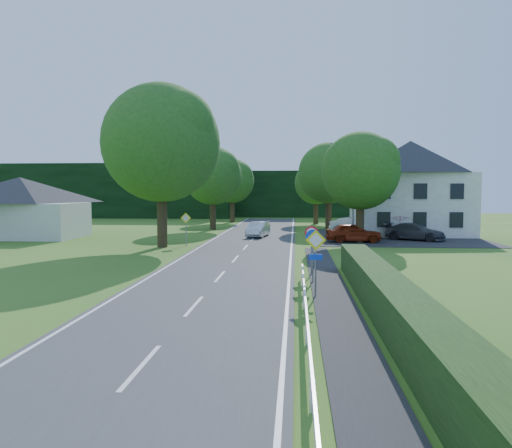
# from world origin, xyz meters

# --- Properties ---
(ground) EXTENTS (160.00, 160.00, 0.00)m
(ground) POSITION_xyz_m (0.00, 0.00, 0.00)
(ground) COLOR #305D1A
(ground) RESTS_ON ground
(road) EXTENTS (7.00, 80.00, 0.04)m
(road) POSITION_xyz_m (0.00, 20.00, 0.02)
(road) COLOR #3C3C3F
(road) RESTS_ON ground
(footpath) EXTENTS (1.50, 44.00, 0.04)m
(footpath) POSITION_xyz_m (4.95, 2.00, 0.02)
(footpath) COLOR #252427
(footpath) RESTS_ON ground
(parking_pad) EXTENTS (14.00, 16.00, 0.04)m
(parking_pad) POSITION_xyz_m (12.00, 33.00, 0.02)
(parking_pad) COLOR #252427
(parking_pad) RESTS_ON ground
(line_edge_left) EXTENTS (0.12, 80.00, 0.01)m
(line_edge_left) POSITION_xyz_m (-3.25, 20.00, 0.04)
(line_edge_left) COLOR white
(line_edge_left) RESTS_ON road
(line_edge_right) EXTENTS (0.12, 80.00, 0.01)m
(line_edge_right) POSITION_xyz_m (3.25, 20.00, 0.04)
(line_edge_right) COLOR white
(line_edge_right) RESTS_ON road
(line_centre) EXTENTS (0.12, 80.00, 0.01)m
(line_centre) POSITION_xyz_m (0.00, 20.00, 0.04)
(line_centre) COLOR white
(line_centre) RESTS_ON road
(guardrail) EXTENTS (0.12, 26.00, 0.69)m
(guardrail) POSITION_xyz_m (3.85, -1.00, 0.34)
(guardrail) COLOR white
(guardrail) RESTS_ON ground
(hedge_right) EXTENTS (1.20, 30.00, 1.30)m
(hedge_right) POSITION_xyz_m (6.50, 0.00, 0.65)
(hedge_right) COLOR black
(hedge_right) RESTS_ON ground
(tree_main) EXTENTS (9.40, 9.40, 11.64)m
(tree_main) POSITION_xyz_m (-6.00, 24.00, 5.82)
(tree_main) COLOR #225519
(tree_main) RESTS_ON ground
(tree_left_far) EXTENTS (7.00, 7.00, 8.58)m
(tree_left_far) POSITION_xyz_m (-5.00, 40.00, 4.29)
(tree_left_far) COLOR #225519
(tree_left_far) RESTS_ON ground
(tree_right_far) EXTENTS (7.40, 7.40, 9.09)m
(tree_right_far) POSITION_xyz_m (7.00, 42.00, 4.54)
(tree_right_far) COLOR #225519
(tree_right_far) RESTS_ON ground
(tree_left_back) EXTENTS (6.60, 6.60, 8.07)m
(tree_left_back) POSITION_xyz_m (-4.50, 52.00, 4.04)
(tree_left_back) COLOR #225519
(tree_left_back) RESTS_ON ground
(tree_right_back) EXTENTS (6.20, 6.20, 7.56)m
(tree_right_back) POSITION_xyz_m (6.00, 50.00, 3.78)
(tree_right_back) COLOR #225519
(tree_right_back) RESTS_ON ground
(tree_right_mid) EXTENTS (7.00, 7.00, 8.58)m
(tree_right_mid) POSITION_xyz_m (8.50, 28.00, 4.29)
(tree_right_mid) COLOR #225519
(tree_right_mid) RESTS_ON ground
(treeline_left) EXTENTS (44.00, 6.00, 8.00)m
(treeline_left) POSITION_xyz_m (-28.00, 62.00, 4.00)
(treeline_left) COLOR black
(treeline_left) RESTS_ON ground
(treeline_right) EXTENTS (30.00, 5.00, 7.00)m
(treeline_right) POSITION_xyz_m (8.00, 66.00, 3.50)
(treeline_right) COLOR black
(treeline_right) RESTS_ON ground
(bungalow_left) EXTENTS (11.00, 6.50, 5.20)m
(bungalow_left) POSITION_xyz_m (-20.00, 30.00, 2.71)
(bungalow_left) COLOR #BBBBB6
(bungalow_left) RESTS_ON ground
(house_white) EXTENTS (10.60, 8.40, 8.60)m
(house_white) POSITION_xyz_m (14.00, 36.00, 4.41)
(house_white) COLOR silver
(house_white) RESTS_ON ground
(streetlight) EXTENTS (2.03, 0.18, 8.00)m
(streetlight) POSITION_xyz_m (8.06, 30.00, 4.46)
(streetlight) COLOR gray
(streetlight) RESTS_ON ground
(sign_priority_right) EXTENTS (0.78, 0.09, 2.59)m
(sign_priority_right) POSITION_xyz_m (4.30, 7.98, 1.80)
(sign_priority_right) COLOR gray
(sign_priority_right) RESTS_ON ground
(sign_roundabout) EXTENTS (0.64, 0.08, 2.37)m
(sign_roundabout) POSITION_xyz_m (4.30, 10.98, 1.67)
(sign_roundabout) COLOR gray
(sign_roundabout) RESTS_ON ground
(sign_speed_limit) EXTENTS (0.64, 0.11, 2.37)m
(sign_speed_limit) POSITION_xyz_m (4.30, 12.97, 1.77)
(sign_speed_limit) COLOR gray
(sign_speed_limit) RESTS_ON ground
(sign_priority_left) EXTENTS (0.78, 0.09, 2.44)m
(sign_priority_left) POSITION_xyz_m (-4.50, 24.98, 1.72)
(sign_priority_left) COLOR gray
(sign_priority_left) RESTS_ON ground
(moving_car) EXTENTS (1.97, 4.13, 1.31)m
(moving_car) POSITION_xyz_m (0.30, 31.96, 0.69)
(moving_car) COLOR silver
(moving_car) RESTS_ON road
(motorcycle) EXTENTS (0.86, 2.14, 1.11)m
(motorcycle) POSITION_xyz_m (-0.12, 34.64, 0.59)
(motorcycle) COLOR black
(motorcycle) RESTS_ON road
(parked_car_red) EXTENTS (4.39, 1.88, 1.48)m
(parked_car_red) POSITION_xyz_m (8.06, 28.30, 0.78)
(parked_car_red) COLOR maroon
(parked_car_red) RESTS_ON parking_pad
(parked_car_silver_a) EXTENTS (4.64, 2.71, 1.44)m
(parked_car_silver_a) POSITION_xyz_m (9.02, 37.00, 0.76)
(parked_car_silver_a) COLOR silver
(parked_car_silver_a) RESTS_ON parking_pad
(parked_car_grey) EXTENTS (5.06, 4.16, 1.38)m
(parked_car_grey) POSITION_xyz_m (13.22, 30.23, 0.73)
(parked_car_grey) COLOR #414145
(parked_car_grey) RESTS_ON parking_pad
(parasol) EXTENTS (2.26, 2.30, 1.96)m
(parasol) POSITION_xyz_m (12.24, 31.34, 1.02)
(parasol) COLOR #B40E1B
(parasol) RESTS_ON parking_pad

